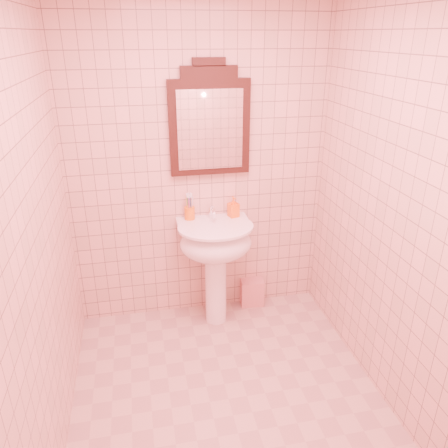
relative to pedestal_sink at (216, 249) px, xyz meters
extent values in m
plane|color=tan|center=(-0.08, -0.87, -0.66)|extent=(2.20, 2.20, 0.00)
cube|color=#CAA28C|center=(-0.08, 0.23, 0.59)|extent=(2.00, 0.02, 2.50)
cylinder|color=white|center=(0.00, 0.01, -0.31)|extent=(0.17, 0.17, 0.70)
ellipsoid|color=white|center=(0.00, -0.01, 0.06)|extent=(0.56, 0.46, 0.28)
cube|color=white|center=(0.00, 0.15, 0.17)|extent=(0.56, 0.15, 0.05)
cylinder|color=white|center=(0.00, -0.01, 0.19)|extent=(0.58, 0.58, 0.02)
cylinder|color=white|center=(0.00, 0.15, 0.25)|extent=(0.04, 0.04, 0.09)
cylinder|color=white|center=(0.00, 0.10, 0.28)|extent=(0.02, 0.10, 0.02)
cylinder|color=white|center=(0.00, 0.05, 0.26)|extent=(0.02, 0.02, 0.04)
cube|color=white|center=(0.00, 0.16, 0.30)|extent=(0.02, 0.07, 0.01)
cube|color=black|center=(0.00, 0.20, 0.90)|extent=(0.60, 0.05, 0.70)
cube|color=black|center=(0.00, 0.20, 1.30)|extent=(0.41, 0.05, 0.09)
cube|color=black|center=(0.00, 0.20, 1.36)|extent=(0.23, 0.05, 0.06)
cube|color=white|center=(0.00, 0.17, 0.89)|extent=(0.49, 0.01, 0.58)
cylinder|color=orange|center=(-0.17, 0.17, 0.25)|extent=(0.08, 0.08, 0.10)
cylinder|color=silver|center=(-0.16, 0.17, 0.29)|extent=(0.01, 0.01, 0.19)
cylinder|color=#338CD8|center=(-0.16, 0.18, 0.29)|extent=(0.01, 0.01, 0.19)
cylinder|color=#E5334C|center=(-0.18, 0.18, 0.29)|extent=(0.01, 0.01, 0.19)
cylinder|color=#3FBF59|center=(-0.19, 0.17, 0.29)|extent=(0.01, 0.01, 0.19)
cylinder|color=#D8CC4C|center=(-0.19, 0.16, 0.29)|extent=(0.01, 0.01, 0.19)
cylinder|color=purple|center=(-0.18, 0.15, 0.29)|extent=(0.01, 0.01, 0.19)
cylinder|color=#4C4C59|center=(-0.16, 0.15, 0.29)|extent=(0.01, 0.01, 0.19)
imported|color=orange|center=(0.17, 0.15, 0.28)|extent=(0.09, 0.09, 0.17)
cube|color=#CF7983|center=(0.35, 0.17, -0.54)|extent=(0.21, 0.15, 0.24)
camera|label=1|loc=(-0.55, -2.99, 1.54)|focal=35.00mm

